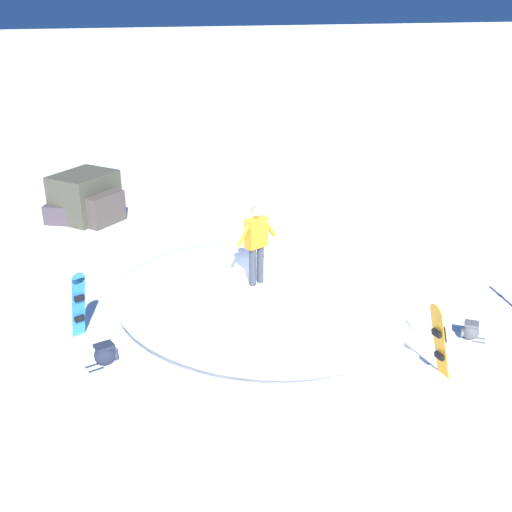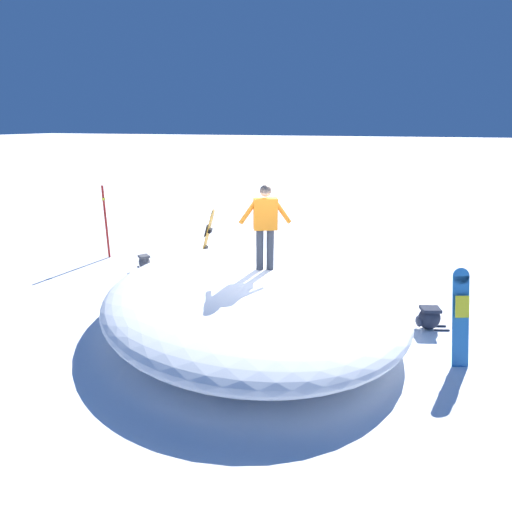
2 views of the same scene
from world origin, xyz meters
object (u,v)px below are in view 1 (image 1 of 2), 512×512
Objects in this scene: snowboarder_standing at (257,240)px; backpack_near at (470,331)px; snowboard_primary_upright at (439,340)px; backpack_far at (106,354)px; snowboard_secondary_upright at (79,304)px.

backpack_near is at bearing -113.66° from snowboarder_standing.
snowboard_primary_upright reaches higher than backpack_far.
snowboard_primary_upright is 1.80m from backpack_near.
snowboard_primary_upright reaches higher than backpack_near.
snowboard_primary_upright and snowboard_secondary_upright have the same top height.
snowboarder_standing reaches higher than backpack_far.
backpack_far is at bearing 99.39° from snowboarder_standing.
backpack_far is (-1.05, -0.38, -0.57)m from snowboard_secondary_upright.
snowboard_primary_upright is 1.00× the size of snowboard_secondary_upright.
backpack_near is 0.80× the size of backpack_far.
backpack_near is at bearing -55.50° from snowboard_primary_upright.
snowboard_secondary_upright is 7.75m from backpack_near.
snowboard_secondary_upright is (0.54, 3.46, -1.15)m from snowboarder_standing.
backpack_near is (-2.26, -7.39, -0.59)m from snowboard_secondary_upright.
snowboard_secondary_upright is 2.38× the size of backpack_far.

